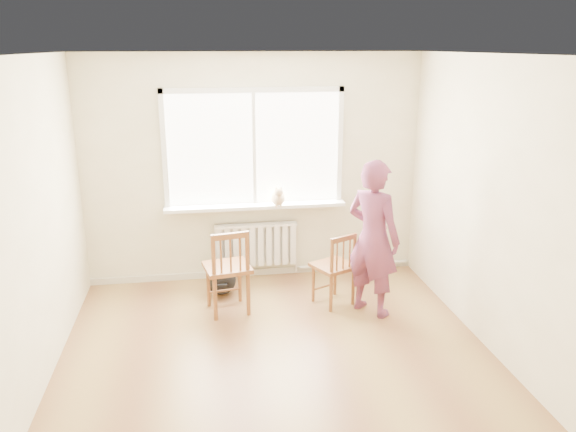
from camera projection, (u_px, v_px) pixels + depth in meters
name	position (u px, v px, depth m)	size (l,w,h in m)	color
floor	(282.00, 373.00, 4.94)	(4.50, 4.50, 0.00)	olive
ceiling	(281.00, 55.00, 4.15)	(4.50, 4.50, 0.00)	white
back_wall	(254.00, 169.00, 6.67)	(4.00, 0.01, 2.70)	beige
window	(254.00, 144.00, 6.55)	(2.12, 0.05, 1.42)	white
windowsill	(256.00, 206.00, 6.69)	(2.15, 0.22, 0.04)	white
radiator	(256.00, 244.00, 6.85)	(1.00, 0.12, 0.55)	white
heating_pipe	(354.00, 264.00, 7.17)	(0.04, 0.04, 1.40)	silver
baseboard	(256.00, 272.00, 7.04)	(4.00, 0.03, 0.08)	beige
chair_left	(228.00, 271.00, 5.93)	(0.54, 0.52, 0.95)	brown
chair_right	(336.00, 269.00, 6.14)	(0.54, 0.53, 0.84)	brown
person	(373.00, 238.00, 5.85)	(0.61, 0.40, 1.68)	#C14073
cat	(278.00, 197.00, 6.61)	(0.18, 0.39, 0.26)	beige
backpack	(221.00, 280.00, 6.46)	(0.34, 0.26, 0.34)	black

